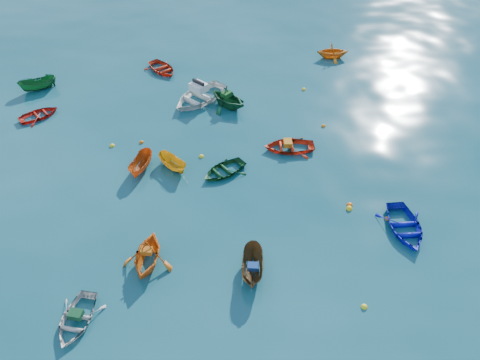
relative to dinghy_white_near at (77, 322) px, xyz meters
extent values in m
plane|color=#0A3F4A|center=(8.85, 3.61, 0.00)|extent=(160.00, 160.00, 0.00)
imported|color=beige|center=(0.00, 0.00, 0.00)|extent=(2.96, 3.53, 0.63)
imported|color=brown|center=(8.65, 1.78, 0.00)|extent=(1.63, 3.13, 1.15)
imported|color=#0E13B3|center=(17.58, 3.70, 0.00)|extent=(2.78, 3.78, 0.76)
imported|color=#D76214|center=(3.30, 3.08, 0.00)|extent=(3.28, 3.61, 1.64)
imported|color=orange|center=(4.74, 10.75, 0.00)|extent=(2.29, 2.62, 0.99)
imported|color=#0F411C|center=(7.95, 9.90, 0.00)|extent=(3.73, 3.42, 0.63)
imported|color=red|center=(-5.10, 18.00, 0.00)|extent=(3.57, 3.28, 0.60)
imported|color=#C04C12|center=(2.70, 10.89, 0.00)|extent=(1.95, 2.89, 1.04)
imported|color=#124E29|center=(9.03, 17.68, 0.00)|extent=(4.27, 4.31, 1.72)
imported|color=red|center=(12.62, 11.82, 0.00)|extent=(3.60, 2.71, 0.71)
imported|color=red|center=(4.03, 23.95, 0.00)|extent=(3.74, 4.05, 0.69)
imported|color=orange|center=(19.15, 24.47, 0.00)|extent=(2.97, 2.62, 1.46)
imported|color=#135525|center=(-5.87, 22.05, 0.00)|extent=(3.14, 2.03, 1.14)
imported|color=white|center=(6.92, 18.83, 0.00)|extent=(6.02, 5.92, 1.62)
cube|color=#104223|center=(0.03, 0.10, 0.47)|extent=(0.75, 0.64, 0.31)
cube|color=navy|center=(8.63, 1.63, 0.71)|extent=(0.63, 0.52, 0.27)
cube|color=#C26113|center=(3.31, 3.13, 0.96)|extent=(0.65, 0.55, 0.28)
cube|color=#134D1A|center=(8.97, 17.75, 1.04)|extent=(0.92, 0.91, 0.36)
cube|color=orange|center=(12.52, 11.83, 0.53)|extent=(0.61, 0.77, 0.35)
sphere|color=yellow|center=(13.73, -0.92, 0.00)|extent=(0.32, 0.32, 0.32)
sphere|color=#F15B0D|center=(15.12, 5.97, 0.00)|extent=(0.38, 0.38, 0.38)
sphere|color=yellow|center=(0.57, 13.67, 0.00)|extent=(0.35, 0.35, 0.35)
sphere|color=#D1640B|center=(2.58, 13.82, 0.00)|extent=(0.32, 0.32, 0.32)
sphere|color=yellow|center=(15.00, 5.69, 0.00)|extent=(0.38, 0.38, 0.38)
sphere|color=orange|center=(16.96, 4.62, 0.00)|extent=(0.30, 0.30, 0.30)
sphere|color=yellow|center=(6.62, 11.72, 0.00)|extent=(0.33, 0.33, 0.33)
sphere|color=orange|center=(15.68, 14.17, 0.00)|extent=(0.31, 0.31, 0.31)
sphere|color=yellow|center=(15.41, 19.38, 0.00)|extent=(0.33, 0.33, 0.33)
camera|label=1|loc=(6.14, -12.93, 19.67)|focal=35.00mm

